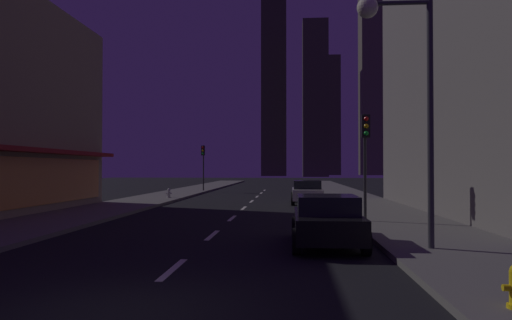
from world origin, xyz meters
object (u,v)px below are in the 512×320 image
Objects in this scene: car_parked_near at (327,220)px; traffic_light_far_left at (203,158)px; traffic_light_near_right at (365,143)px; street_lamp_right at (398,59)px; fire_hydrant_far_left at (169,193)px; car_parked_far at (307,192)px.

car_parked_near is 30.87m from traffic_light_far_left.
street_lamp_right is at bearing -91.13° from traffic_light_near_right.
fire_hydrant_far_left is 17.93m from traffic_light_near_right.
car_parked_far is 16.58m from traffic_light_far_left.
street_lamp_right reaches higher than traffic_light_near_right.
car_parked_far is at bearing 96.06° from street_lamp_right.
traffic_light_near_right is (1.90, 5.09, 2.45)m from car_parked_near.
traffic_light_far_left is 0.64× the size of street_lamp_right.
fire_hydrant_far_left is at bearing -92.13° from traffic_light_far_left.
traffic_light_far_left is at bearing 87.87° from fire_hydrant_far_left.
fire_hydrant_far_left is 0.16× the size of traffic_light_far_left.
street_lamp_right is (1.78, -1.00, 4.33)m from car_parked_near.
car_parked_near is 0.64× the size of street_lamp_right.
car_parked_far is 1.01× the size of traffic_light_far_left.
car_parked_far is 17.39m from street_lamp_right.
street_lamp_right is at bearing -60.15° from fire_hydrant_far_left.
car_parked_near is at bearing -90.00° from car_parked_far.
street_lamp_right is (-0.12, -6.09, 1.87)m from traffic_light_near_right.
car_parked_near reaches higher than fire_hydrant_far_left.
traffic_light_far_left is at bearing 107.20° from car_parked_near.
fire_hydrant_far_left is (-9.50, 18.66, -0.29)m from car_parked_near.
car_parked_far is 1.01× the size of traffic_light_near_right.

